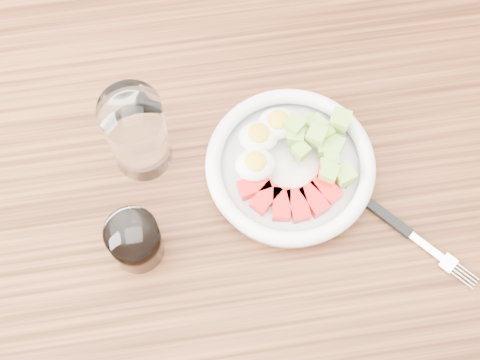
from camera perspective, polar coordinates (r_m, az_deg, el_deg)
name	(u,v)px	position (r m, az deg, el deg)	size (l,w,h in m)	color
ground	(245,305)	(1.64, 0.40, -10.64)	(4.00, 4.00, 0.00)	brown
dining_table	(248,218)	(0.99, 0.66, -3.24)	(1.50, 0.90, 0.77)	brown
bowl	(290,164)	(0.89, 4.27, 1.41)	(0.23, 0.23, 0.06)	white
fork	(398,225)	(0.90, 13.33, -3.78)	(0.14, 0.16, 0.01)	black
water_glass	(137,133)	(0.86, -8.78, 3.97)	(0.08, 0.08, 0.14)	white
coffee_glass	(135,241)	(0.84, -8.95, -5.15)	(0.07, 0.07, 0.08)	white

